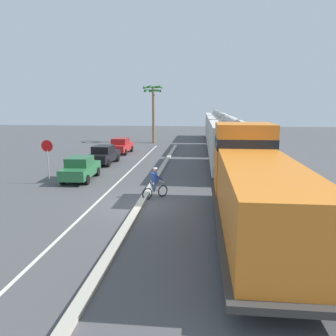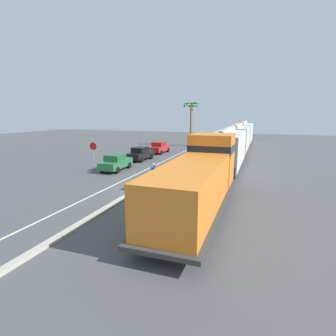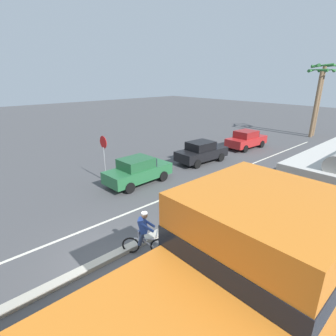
% 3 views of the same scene
% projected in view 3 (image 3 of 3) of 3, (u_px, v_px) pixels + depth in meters
% --- Properties ---
extents(ground_plane, '(120.00, 120.00, 0.00)m').
position_uv_depth(ground_plane, '(110.00, 259.00, 9.41)').
color(ground_plane, '#4C4C4F').
extents(median_curb, '(0.36, 36.00, 0.16)m').
position_uv_depth(median_curb, '(214.00, 205.00, 13.19)').
color(median_curb, '#B2AD9E').
rests_on(median_curb, ground).
extents(lane_stripe, '(0.14, 36.00, 0.01)m').
position_uv_depth(lane_stripe, '(181.00, 192.00, 14.89)').
color(lane_stripe, silver).
rests_on(lane_stripe, ground).
extents(parked_car_green, '(1.98, 4.27, 1.62)m').
position_uv_depth(parked_car_green, '(138.00, 171.00, 15.89)').
color(parked_car_green, '#286B3D').
rests_on(parked_car_green, ground).
extents(parked_car_black, '(1.99, 4.28, 1.62)m').
position_uv_depth(parked_car_black, '(202.00, 152.00, 19.86)').
color(parked_car_black, black).
rests_on(parked_car_black, ground).
extents(parked_car_red, '(1.96, 4.26, 1.62)m').
position_uv_depth(parked_car_red, '(246.00, 139.00, 23.79)').
color(parked_car_red, red).
rests_on(parked_car_red, ground).
extents(cyclist, '(1.28, 1.22, 1.71)m').
position_uv_depth(cyclist, '(144.00, 234.00, 9.46)').
color(cyclist, black).
rests_on(cyclist, ground).
extents(stop_sign, '(0.76, 0.08, 2.88)m').
position_uv_depth(stop_sign, '(104.00, 150.00, 15.82)').
color(stop_sign, gray).
rests_on(stop_sign, ground).
extents(palm_tree_near, '(2.32, 2.32, 7.08)m').
position_uv_depth(palm_tree_near, '(319.00, 89.00, 26.86)').
color(palm_tree_near, '#846647').
rests_on(palm_tree_near, ground).
extents(palm_tree_far, '(2.67, 2.75, 7.50)m').
position_uv_depth(palm_tree_far, '(321.00, 84.00, 27.42)').
color(palm_tree_far, '#846647').
rests_on(palm_tree_far, ground).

